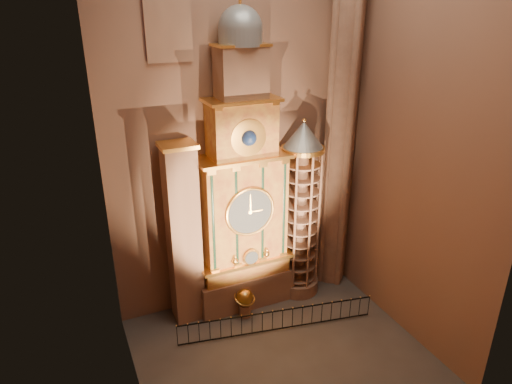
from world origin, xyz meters
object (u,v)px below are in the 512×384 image
stair_turret (300,212)px  celestial_globe (245,301)px  portrait_tower (184,235)px  astronomical_clock (243,198)px  iron_railing (277,320)px

stair_turret → celestial_globe: size_ratio=6.19×
portrait_tower → celestial_globe: (2.88, -1.38, -4.10)m
stair_turret → celestial_globe: bearing=-164.7°
astronomical_clock → celestial_globe: astronomical_clock is taller
astronomical_clock → celestial_globe: (-0.52, -1.36, -5.63)m
portrait_tower → stair_turret: stair_turret is taller
stair_turret → portrait_tower: bearing=177.7°
astronomical_clock → celestial_globe: bearing=-111.0°
celestial_globe → iron_railing: 2.23m
portrait_tower → stair_turret: size_ratio=0.94×
astronomical_clock → portrait_tower: astronomical_clock is taller
celestial_globe → iron_railing: size_ratio=0.17×
portrait_tower → stair_turret: (6.90, -0.28, 0.12)m
portrait_tower → iron_railing: (3.99, -3.27, -4.46)m
celestial_globe → portrait_tower: bearing=154.4°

